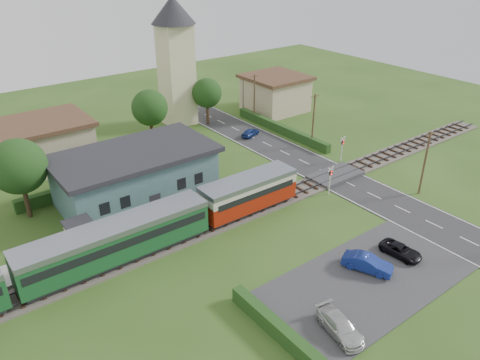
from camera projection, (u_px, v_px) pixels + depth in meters
ground at (281, 212)px, 46.19m from camera, size 120.00×120.00×0.00m
railway_track at (268, 203)px, 47.56m from camera, size 76.00×3.20×0.49m
road at (349, 183)px, 51.55m from camera, size 6.00×70.00×0.05m
car_park at (367, 280)px, 36.85m from camera, size 17.00×9.00×0.08m
crossing_deck at (335, 175)px, 52.87m from camera, size 6.20×3.40×0.45m
platform at (165, 220)px, 44.42m from camera, size 30.00×3.00×0.45m
equipment_hut at (80, 235)px, 39.43m from camera, size 2.30×2.30×2.55m
station_building at (136, 175)px, 47.40m from camera, size 16.00×9.00×5.30m
train at (78, 255)px, 36.27m from camera, size 43.20×2.90×3.40m
church_tower at (175, 52)px, 64.08m from camera, size 6.00×6.00×17.60m
house_west at (43, 143)px, 54.62m from camera, size 10.80×8.80×5.50m
house_east at (275, 93)px, 72.68m from camera, size 8.80×8.80×5.50m
hedge_carpark at (277, 328)px, 31.50m from camera, size 0.80×9.00×1.20m
hedge_roadside at (281, 129)px, 64.89m from camera, size 0.80×18.00×1.20m
hedge_station at (119, 177)px, 51.54m from camera, size 22.00×0.80×1.30m
tree_a at (18, 167)px, 42.95m from camera, size 5.20×5.20×8.00m
tree_b at (150, 108)px, 59.16m from camera, size 4.60×4.60×7.34m
tree_c at (207, 93)px, 66.10m from camera, size 4.20×4.20×6.78m
utility_pole_b at (425, 162)px, 47.90m from camera, size 1.40×0.22×7.00m
utility_pole_c at (313, 120)px, 59.25m from camera, size 1.40×0.22×7.00m
utility_pole_d at (254, 97)px, 67.77m from camera, size 1.40×0.22×7.00m
crossing_signal_near at (330, 176)px, 48.36m from camera, size 0.84×0.28×3.28m
crossing_signal_far at (342, 146)px, 55.63m from camera, size 0.84×0.28×3.28m
streetlamp_east at (243, 91)px, 72.55m from camera, size 0.30×0.30×5.15m
car_on_road at (250, 132)px, 63.73m from camera, size 3.36×2.25×1.06m
car_park_blue at (367, 263)px, 37.64m from camera, size 2.93×4.23×1.32m
car_park_silver at (340, 326)px, 31.57m from camera, size 2.47×4.40×1.20m
car_park_dark at (401, 250)px, 39.46m from camera, size 1.95×3.72×1.00m
pedestrian_near at (234, 190)px, 47.43m from camera, size 0.72×0.59×1.70m
pedestrian_far at (96, 240)px, 39.58m from camera, size 0.73×0.90×1.74m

